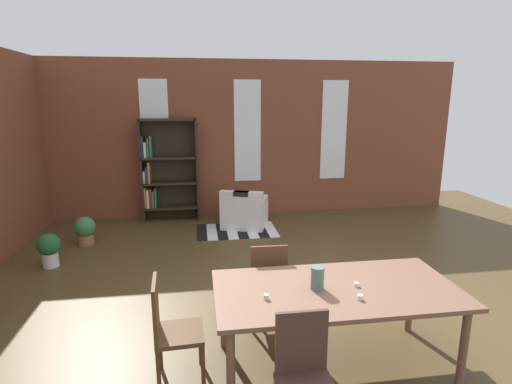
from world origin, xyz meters
TOP-DOWN VIEW (x-y plane):
  - ground_plane at (0.00, 0.00)m, footprint 11.85×11.85m
  - back_wall_brick at (0.00, 4.62)m, footprint 8.96×0.12m
  - window_pane_0 at (-1.86, 4.55)m, footprint 0.55×0.02m
  - window_pane_1 at (0.00, 4.55)m, footprint 0.55×0.02m
  - window_pane_2 at (1.86, 4.55)m, footprint 0.55×0.02m
  - dining_table at (0.15, -0.57)m, footprint 2.15×1.05m
  - vase_on_table at (-0.03, -0.57)m, footprint 0.12×0.12m
  - tealight_candle_0 at (-0.50, -0.68)m, footprint 0.04×0.04m
  - tealight_candle_1 at (0.27, -0.80)m, footprint 0.04×0.04m
  - tealight_candle_2 at (0.33, -0.57)m, footprint 0.04×0.04m
  - dining_chair_far_left at (-0.34, 0.19)m, footprint 0.41×0.41m
  - dining_chair_head_left at (-1.30, -0.57)m, footprint 0.42×0.42m
  - dining_chair_near_left at (-0.33, -1.32)m, footprint 0.40×0.40m
  - bookshelf_tall at (-1.68, 4.36)m, footprint 1.12×0.34m
  - armchair_white at (-0.18, 3.66)m, footprint 1.01×1.01m
  - potted_plant_by_shelf at (-3.21, 2.16)m, footprint 0.32×0.32m
  - potted_plant_corner at (-2.95, 3.06)m, footprint 0.35×0.35m
  - striped_rug at (-0.36, 3.40)m, footprint 1.48×0.95m

SIDE VIEW (x-z plane):
  - ground_plane at x=0.00m, z-range 0.00..0.00m
  - striped_rug at x=-0.36m, z-range 0.00..0.01m
  - potted_plant_corner at x=-2.95m, z-range 0.02..0.50m
  - armchair_white at x=-0.18m, z-range -0.10..0.65m
  - potted_plant_by_shelf at x=-3.21m, z-range 0.04..0.54m
  - dining_chair_far_left at x=-0.34m, z-range 0.04..0.99m
  - dining_chair_head_left at x=-1.30m, z-range 0.04..0.99m
  - dining_chair_near_left at x=-0.33m, z-range 0.04..0.99m
  - dining_table at x=0.15m, z-range 0.31..1.09m
  - tealight_candle_2 at x=0.33m, z-range 0.78..0.81m
  - tealight_candle_1 at x=0.27m, z-range 0.78..0.82m
  - tealight_candle_0 at x=-0.50m, z-range 0.78..0.82m
  - vase_on_table at x=-0.03m, z-range 0.78..0.98m
  - bookshelf_tall at x=-1.68m, z-range 0.00..2.03m
  - back_wall_brick at x=0.00m, z-range 0.00..3.19m
  - window_pane_0 at x=-1.86m, z-range 0.72..2.79m
  - window_pane_1 at x=0.00m, z-range 0.72..2.79m
  - window_pane_2 at x=1.86m, z-range 0.72..2.79m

